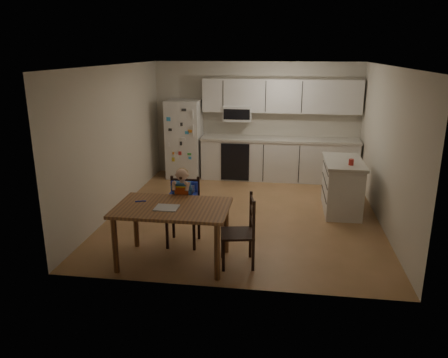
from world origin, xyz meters
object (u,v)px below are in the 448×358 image
red_cup (351,162)px  chair_side (245,226)px  dining_table (172,214)px  chair_booster (183,198)px  kitchen_island (342,186)px  refrigerator (184,139)px

red_cup → chair_side: size_ratio=0.11×
dining_table → chair_side: 0.96m
chair_booster → kitchen_island: bearing=33.7°
refrigerator → kitchen_island: 3.69m
refrigerator → dining_table: (0.79, -4.07, -0.17)m
dining_table → chair_booster: chair_booster is taller
kitchen_island → chair_booster: size_ratio=1.08×
red_cup → chair_side: (-1.56, -1.95, -0.43)m
refrigerator → dining_table: size_ratio=1.15×
kitchen_island → chair_booster: chair_booster is taller
kitchen_island → dining_table: size_ratio=0.84×
chair_side → refrigerator: bearing=-167.0°
kitchen_island → red_cup: bearing=-75.9°
chair_booster → refrigerator: bearing=101.6°
refrigerator → chair_side: refrigerator is taller
dining_table → chair_side: chair_side is taller
kitchen_island → dining_table: kitchen_island is taller
red_cup → chair_booster: size_ratio=0.09×
kitchen_island → red_cup: red_cup is taller
chair_side → chair_booster: bearing=-130.6°
kitchen_island → chair_booster: 2.98m
kitchen_island → chair_side: size_ratio=1.30×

